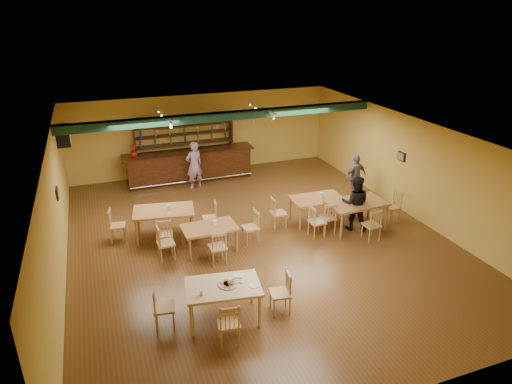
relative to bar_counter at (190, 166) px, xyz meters
name	(u,v)px	position (x,y,z in m)	size (l,w,h in m)	color
floor	(257,238)	(0.75, -5.15, -0.56)	(12.00, 12.00, 0.00)	brown
ceiling_beam	(226,116)	(0.75, -2.35, 2.31)	(10.00, 0.30, 0.25)	#113321
track_rail_left	(164,114)	(-1.05, -1.75, 2.38)	(0.05, 2.50, 0.05)	white
track_rail_right	(261,107)	(2.15, -1.75, 2.38)	(0.05, 2.50, 0.05)	white
ac_unit	(63,135)	(-4.05, -0.95, 1.79)	(0.34, 0.70, 0.48)	white
picture_left	(57,193)	(-4.22, -4.15, 1.14)	(0.04, 0.34, 0.28)	black
picture_right	(401,156)	(5.72, -4.65, 1.14)	(0.04, 0.34, 0.28)	black
bar_counter	(190,166)	(0.00, 0.00, 0.00)	(4.78, 0.85, 1.13)	black
back_bar_hutch	(185,146)	(0.00, 0.63, 0.57)	(3.70, 0.40, 2.28)	black
poinsettia	(133,151)	(-1.94, 0.00, 0.78)	(0.25, 0.25, 0.44)	#B21E10
dining_table_a	(165,223)	(-1.63, -4.13, -0.15)	(1.64, 0.99, 0.82)	olive
dining_table_b	(316,210)	(2.80, -4.75, -0.18)	(1.54, 0.92, 0.77)	olive
dining_table_c	(210,238)	(-0.65, -5.33, -0.21)	(1.41, 0.85, 0.71)	olive
dining_table_d	(356,215)	(3.66, -5.55, -0.15)	(1.68, 1.01, 0.84)	olive
near_table	(224,302)	(-1.11, -8.17, -0.16)	(1.51, 0.97, 0.81)	#CAAF88
pizza_tray	(228,284)	(-1.01, -8.17, 0.25)	(0.40, 0.40, 0.01)	silver
parmesan_shaker	(201,293)	(-1.60, -8.34, 0.30)	(0.07, 0.07, 0.11)	#EAE5C6
napkin_stack	(237,276)	(-0.74, -7.96, 0.26)	(0.20, 0.15, 0.03)	white
pizza_server	(235,281)	(-0.84, -8.12, 0.26)	(0.32, 0.09, 0.00)	silver
side_plate	(254,285)	(-0.52, -8.39, 0.25)	(0.22, 0.22, 0.01)	white
patron_bar	(194,165)	(0.00, -0.83, 0.29)	(0.62, 0.41, 1.71)	#844494
patron_right_a	(355,203)	(3.60, -5.55, 0.25)	(0.79, 0.62, 1.63)	black
patron_right_b	(356,176)	(4.86, -3.55, 0.19)	(0.89, 0.37, 1.51)	slate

